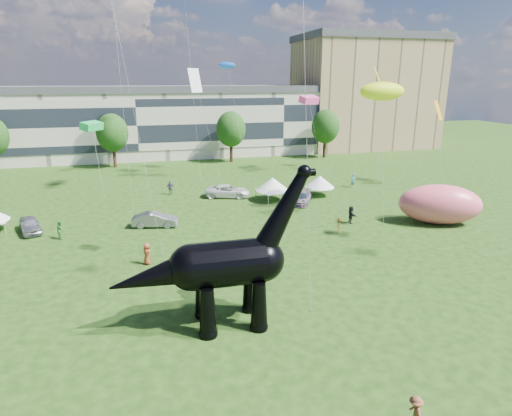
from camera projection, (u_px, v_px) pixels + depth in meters
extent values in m
plane|color=#16330C|center=(276.00, 324.00, 26.06)|extent=(220.00, 220.00, 0.00)
cube|color=beige|center=(137.00, 125.00, 79.80)|extent=(78.00, 11.00, 12.00)
cube|color=tan|center=(364.00, 95.00, 92.72)|extent=(28.00, 18.00, 22.00)
cylinder|color=#382314|center=(115.00, 158.00, 71.78)|extent=(0.56, 0.56, 3.20)
ellipsoid|color=#14380F|center=(112.00, 130.00, 70.41)|extent=(5.20, 5.20, 6.24)
cylinder|color=#382314|center=(231.00, 153.00, 76.61)|extent=(0.56, 0.56, 3.20)
ellipsoid|color=#14380F|center=(231.00, 126.00, 75.24)|extent=(5.20, 5.20, 6.24)
cylinder|color=#382314|center=(324.00, 149.00, 80.95)|extent=(0.56, 0.56, 3.20)
ellipsoid|color=#14380F|center=(326.00, 124.00, 79.58)|extent=(5.20, 5.20, 6.24)
cone|color=black|center=(208.00, 313.00, 24.44)|extent=(1.06, 1.06, 3.03)
sphere|color=black|center=(208.00, 333.00, 24.82)|extent=(1.11, 1.11, 1.11)
cone|color=black|center=(203.00, 294.00, 26.50)|extent=(1.06, 1.06, 3.03)
sphere|color=black|center=(204.00, 314.00, 26.89)|extent=(1.11, 1.11, 1.11)
cone|color=black|center=(259.00, 306.00, 25.15)|extent=(1.06, 1.06, 3.03)
sphere|color=black|center=(259.00, 326.00, 25.53)|extent=(1.11, 1.11, 1.11)
cone|color=black|center=(250.00, 289.00, 27.21)|extent=(1.06, 1.06, 3.03)
sphere|color=black|center=(250.00, 307.00, 27.60)|extent=(1.11, 1.11, 1.11)
cylinder|color=black|center=(228.00, 263.00, 25.10)|extent=(4.27, 2.77, 2.73)
sphere|color=black|center=(191.00, 267.00, 24.60)|extent=(2.73, 2.73, 2.73)
sphere|color=black|center=(263.00, 260.00, 25.59)|extent=(2.63, 2.63, 2.63)
cone|color=black|center=(283.00, 212.00, 25.03)|extent=(3.82, 1.55, 5.36)
sphere|color=black|center=(304.00, 172.00, 24.65)|extent=(0.85, 0.85, 0.85)
cylinder|color=black|center=(309.00, 172.00, 24.73)|extent=(0.71, 0.45, 0.44)
cone|color=black|center=(155.00, 276.00, 24.21)|extent=(5.37, 2.17, 2.97)
imported|color=#ABABB0|center=(30.00, 225.00, 41.50)|extent=(3.10, 4.70, 1.49)
imported|color=slate|center=(155.00, 220.00, 43.02)|extent=(4.71, 2.43, 1.48)
imported|color=white|center=(228.00, 191.00, 53.85)|extent=(6.06, 4.11, 1.54)
imported|color=#595960|center=(302.00, 198.00, 51.17)|extent=(3.95, 4.98, 1.35)
cube|color=white|center=(272.00, 191.00, 52.36)|extent=(3.94, 3.94, 0.13)
cone|color=white|center=(272.00, 184.00, 52.11)|extent=(4.99, 4.99, 1.61)
cylinder|color=#999999|center=(268.00, 200.00, 50.57)|extent=(0.06, 0.06, 1.18)
cylinder|color=#999999|center=(289.00, 197.00, 51.99)|extent=(0.06, 0.06, 1.18)
cylinder|color=#999999|center=(256.00, 194.00, 53.07)|extent=(0.06, 0.06, 1.18)
cylinder|color=#999999|center=(276.00, 191.00, 54.49)|extent=(0.06, 0.06, 1.18)
cube|color=white|center=(319.00, 187.00, 54.45)|extent=(3.57, 3.57, 0.12)
cone|color=white|center=(320.00, 181.00, 54.22)|extent=(4.53, 4.53, 1.47)
cylinder|color=#999999|center=(310.00, 194.00, 53.29)|extent=(0.06, 0.06, 1.08)
cylinder|color=#999999|center=(332.00, 194.00, 53.29)|extent=(0.06, 0.06, 1.08)
cylinder|color=#999999|center=(307.00, 189.00, 55.91)|extent=(0.06, 0.06, 1.08)
cylinder|color=#999999|center=(328.00, 189.00, 55.92)|extent=(0.06, 0.06, 1.08)
cylinder|color=#999999|center=(5.00, 229.00, 40.97)|extent=(0.06, 0.06, 1.11)
cylinder|color=#999999|center=(6.00, 221.00, 43.36)|extent=(0.06, 0.06, 1.11)
ellipsoid|color=#F96176|center=(440.00, 204.00, 43.68)|extent=(9.14, 7.13, 4.09)
imported|color=teal|center=(353.00, 181.00, 58.69)|extent=(0.80, 0.69, 1.85)
imported|color=#482F6B|center=(170.00, 188.00, 54.96)|extent=(1.08, 0.48, 1.81)
imported|color=brown|center=(415.00, 413.00, 18.03)|extent=(0.91, 1.19, 1.63)
imported|color=black|center=(351.00, 215.00, 44.08)|extent=(0.65, 1.72, 1.82)
imported|color=olive|center=(340.00, 225.00, 41.14)|extent=(1.14, 1.16, 1.60)
imported|color=#327F38|center=(61.00, 230.00, 39.76)|extent=(0.85, 0.98, 1.73)
imported|color=#A34928|center=(147.00, 254.00, 34.24)|extent=(0.97, 1.05, 1.79)
plane|color=orange|center=(438.00, 110.00, 57.47)|extent=(2.63, 2.48, 2.48)
plane|color=#E9B313|center=(377.00, 74.00, 65.24)|extent=(1.93, 2.26, 2.01)
plane|color=silver|center=(195.00, 80.00, 61.40)|extent=(2.89, 2.86, 3.35)
cube|color=#DE3D89|center=(309.00, 100.00, 65.86)|extent=(3.66, 3.04, 1.36)
ellipsoid|color=#BBE213|center=(382.00, 91.00, 43.23)|extent=(4.71, 5.15, 1.89)
ellipsoid|color=blue|center=(227.00, 65.00, 63.54)|extent=(2.76, 2.08, 0.98)
cube|color=green|center=(92.00, 126.00, 56.66)|extent=(3.04, 3.52, 1.28)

